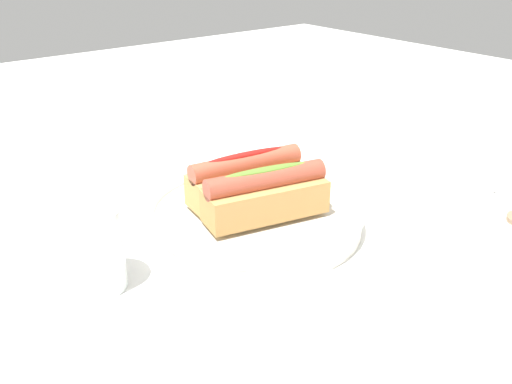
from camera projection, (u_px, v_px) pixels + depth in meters
ground_plane at (258, 225)px, 0.74m from camera, size 2.40×2.40×0.00m
serving_bowl at (256, 216)px, 0.73m from camera, size 0.27×0.27×0.03m
hotdog_front at (247, 178)px, 0.73m from camera, size 0.16×0.07×0.06m
hotdog_back at (266, 195)px, 0.69m from camera, size 0.16×0.08×0.06m
water_glass at (90, 253)px, 0.60m from camera, size 0.07×0.07×0.09m
paper_towel_roll at (511, 289)px, 0.49m from camera, size 0.11×0.11×0.13m
napkin_box at (459, 160)px, 0.74m from camera, size 0.11×0.05×0.15m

